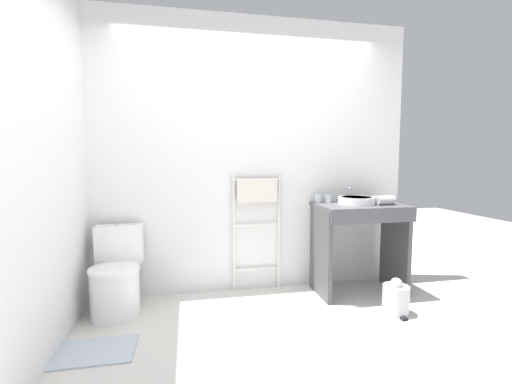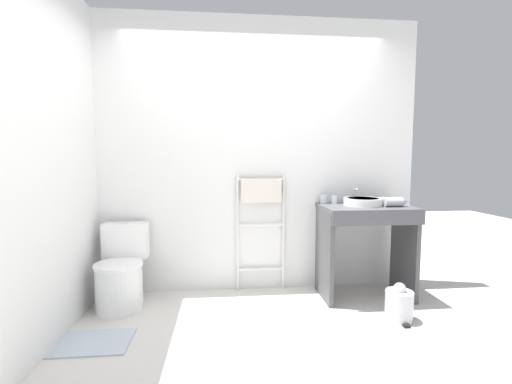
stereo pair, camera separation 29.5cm
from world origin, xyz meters
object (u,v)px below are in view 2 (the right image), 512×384
Objects in this scene: toilet at (121,275)px; trash_bin at (399,304)px; towel_radiator at (261,205)px; sink_basin at (363,202)px; cup_near_edge at (334,199)px; hair_dryer at (394,202)px; cup_near_wall at (324,199)px.

toilet is 2.34× the size of trash_bin.
towel_radiator reaches higher than sink_basin.
toilet is 2.08× the size of sink_basin.
cup_near_edge is 0.54m from hair_dryer.
towel_radiator is 0.97m from sink_basin.
cup_near_wall is 0.38× the size of hair_dryer.
hair_dryer reaches higher than cup_near_edge.
hair_dryer is at bearing -26.20° from cup_near_wall.
cup_near_edge is at bearing 151.54° from hair_dryer.
cup_near_edge is at bearing 6.05° from toilet.
cup_near_edge is at bearing 144.16° from sink_basin.
cup_near_wall is 0.10m from cup_near_edge.
trash_bin is at bearing -108.84° from hair_dryer.
towel_radiator is (1.27, 0.27, 0.57)m from toilet.
toilet is 2.09m from cup_near_edge.
hair_dryer reaches higher than trash_bin.
towel_radiator is 0.62m from cup_near_wall.
toilet is 2.37m from trash_bin.
towel_radiator is 1.24m from hair_dryer.
cup_near_wall is at bearing 149.93° from sink_basin.
towel_radiator reaches higher than trash_bin.
sink_basin is 4.42× the size of cup_near_edge.
cup_near_edge reaches higher than toilet.
hair_dryer reaches higher than toilet.
cup_near_wall reaches higher than trash_bin.
sink_basin is at bearing -30.07° from cup_near_wall.
sink_basin is at bearing 1.26° from toilet.
hair_dryer is (0.57, -0.28, 0.00)m from cup_near_wall.
sink_basin is at bearing -13.29° from towel_radiator.
towel_radiator is at bearing 176.64° from cup_near_wall.
cup_near_wall is at bearing 120.64° from trash_bin.
cup_near_edge reaches higher than trash_bin.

